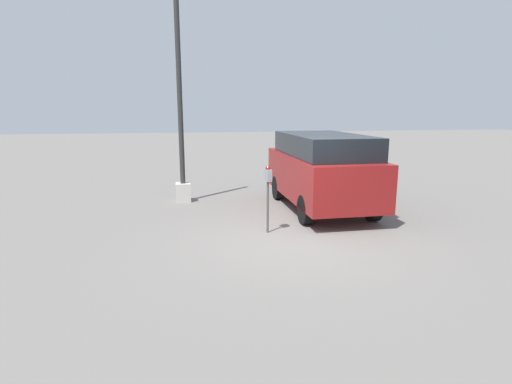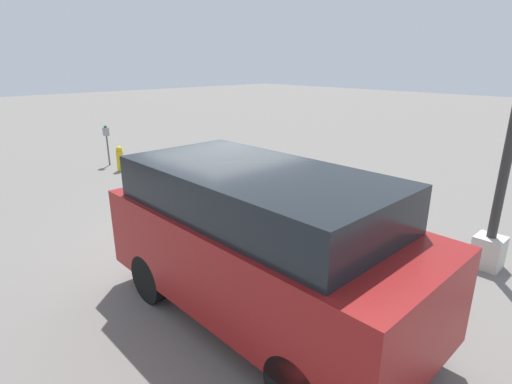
% 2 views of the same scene
% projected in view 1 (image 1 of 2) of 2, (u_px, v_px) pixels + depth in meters
% --- Properties ---
extents(ground_plane, '(80.00, 80.00, 0.00)m').
position_uv_depth(ground_plane, '(293.00, 239.00, 8.51)').
color(ground_plane, slate).
extents(parking_meter_near, '(0.22, 0.15, 1.51)m').
position_uv_depth(parking_meter_near, '(268.00, 184.00, 8.74)').
color(parking_meter_near, '#4C4C4C').
rests_on(parking_meter_near, ground).
extents(lamp_post, '(0.44, 0.44, 5.64)m').
position_uv_depth(lamp_post, '(181.00, 144.00, 11.64)').
color(lamp_post, beige).
rests_on(lamp_post, ground).
extents(parked_van, '(4.49, 2.00, 2.06)m').
position_uv_depth(parked_van, '(322.00, 169.00, 10.84)').
color(parked_van, maroon).
rests_on(parked_van, ground).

